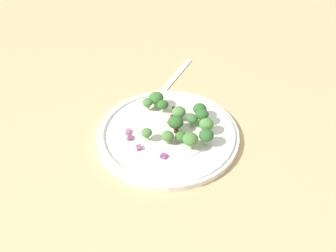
{
  "coord_description": "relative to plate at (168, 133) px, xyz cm",
  "views": [
    {
      "loc": [
        48.53,
        -8.99,
        47.31
      ],
      "look_at": [
        -1.64,
        1.53,
        2.7
      ],
      "focal_mm": 39.06,
      "sensor_mm": 36.0,
      "label": 1
    }
  ],
  "objects": [
    {
      "name": "broccoli_floret_12",
      "position": [
        1.67,
        -4.26,
        2.32
      ],
      "size": [
        1.98,
        1.98,
        2.01
      ],
      "color": "#8EB77A",
      "rests_on": "plate"
    },
    {
      "name": "plate",
      "position": [
        0.0,
        0.0,
        0.0
      ],
      "size": [
        26.83,
        26.83,
        1.7
      ],
      "color": "white",
      "rests_on": "ground_plane"
    },
    {
      "name": "onion_bit_1",
      "position": [
        6.45,
        -2.1,
        0.75
      ],
      "size": [
        1.49,
        1.49,
        0.5
      ],
      "primitive_type": "cube",
      "rotation": [
        0.0,
        0.0,
        0.93
      ],
      "color": "#843D75",
      "rests_on": "plate"
    },
    {
      "name": "ground_plane",
      "position": [
        1.64,
        -1.53,
        -1.86
      ],
      "size": [
        180.0,
        180.0,
        2.0
      ],
      "primitive_type": "cube",
      "color": "tan"
    },
    {
      "name": "onion_bit_2",
      "position": [
        0.62,
        -7.29,
        0.88
      ],
      "size": [
        1.3,
        1.14,
        0.41
      ],
      "primitive_type": "cube",
      "rotation": [
        0.0,
        0.0,
        2.94
      ],
      "color": "#843D75",
      "rests_on": "plate"
    },
    {
      "name": "cranberry_5",
      "position": [
        -5.98,
        2.5,
        1.05
      ],
      "size": [
        0.88,
        0.88,
        0.88
      ],
      "primitive_type": "sphere",
      "color": "maroon",
      "rests_on": "plate"
    },
    {
      "name": "cranberry_1",
      "position": [
        1.04,
        1.3,
        1.27
      ],
      "size": [
        0.94,
        0.94,
        0.94
      ],
      "primitive_type": "sphere",
      "color": "maroon",
      "rests_on": "plate"
    },
    {
      "name": "broccoli_floret_2",
      "position": [
        -1.01,
        6.83,
        2.66
      ],
      "size": [
        2.51,
        2.51,
        2.54
      ],
      "color": "#ADD18E",
      "rests_on": "plate"
    },
    {
      "name": "broccoli_floret_10",
      "position": [
        0.19,
        1.41,
        2.63
      ],
      "size": [
        2.94,
        2.94,
        2.98
      ],
      "color": "#ADD18E",
      "rests_on": "plate"
    },
    {
      "name": "broccoli_floret_13",
      "position": [
        -5.98,
        0.2,
        2.29
      ],
      "size": [
        2.26,
        2.26,
        2.29
      ],
      "color": "#ADD18E",
      "rests_on": "plate"
    },
    {
      "name": "broccoli_floret_5",
      "position": [
        -3.03,
        6.96,
        2.37
      ],
      "size": [
        2.65,
        2.65,
        2.68
      ],
      "color": "#8EB77A",
      "rests_on": "plate"
    },
    {
      "name": "broccoli_floret_0",
      "position": [
        -3.03,
        2.78,
        2.29
      ],
      "size": [
        2.66,
        2.66,
        2.69
      ],
      "color": "#ADD18E",
      "rests_on": "plate"
    },
    {
      "name": "broccoli_floret_7",
      "position": [
        1.47,
        6.89,
        2.39
      ],
      "size": [
        2.68,
        2.68,
        2.72
      ],
      "color": "#8EB77A",
      "rests_on": "plate"
    },
    {
      "name": "cranberry_4",
      "position": [
        -2.04,
        0.72,
        0.88
      ],
      "size": [
        0.93,
        0.93,
        0.93
      ],
      "primitive_type": "sphere",
      "color": "maroon",
      "rests_on": "plate"
    },
    {
      "name": "cranberry_0",
      "position": [
        -3.44,
        1.48,
        1.15
      ],
      "size": [
        0.76,
        0.76,
        0.76
      ],
      "primitive_type": "sphere",
      "color": "maroon",
      "rests_on": "plate"
    },
    {
      "name": "broccoli_floret_4",
      "position": [
        5.34,
        2.89,
        2.76
      ],
      "size": [
        2.81,
        2.81,
        2.85
      ],
      "color": "#ADD18E",
      "rests_on": "plate"
    },
    {
      "name": "dressing_pool",
      "position": [
        0.0,
        -0.0,
        0.44
      ],
      "size": [
        15.56,
        15.56,
        0.2
      ],
      "primitive_type": "cylinder",
      "color": "white",
      "rests_on": "plate"
    },
    {
      "name": "onion_bit_0",
      "position": [
        -1.09,
        -7.42,
        0.86
      ],
      "size": [
        1.58,
        1.24,
        0.37
      ],
      "primitive_type": "cube",
      "rotation": [
        0.0,
        0.0,
        2.79
      ],
      "color": "#A35B93",
      "rests_on": "plate"
    },
    {
      "name": "broccoli_floret_9",
      "position": [
        -8.01,
        -0.76,
        2.56
      ],
      "size": [
        2.98,
        2.98,
        3.02
      ],
      "color": "#9EC684",
      "rests_on": "plate"
    },
    {
      "name": "broccoli_floret_6",
      "position": [
        3.16,
        1.73,
        1.7
      ],
      "size": [
        2.13,
        2.13,
        2.15
      ],
      "color": "#8EB77A",
      "rests_on": "plate"
    },
    {
      "name": "cranberry_3",
      "position": [
        2.92,
        -0.14,
        1.34
      ],
      "size": [
        0.96,
        0.96,
        0.96
      ],
      "primitive_type": "sphere",
      "color": "maroon",
      "rests_on": "plate"
    },
    {
      "name": "broccoli_floret_1",
      "position": [
        3.1,
        -0.73,
        2.14
      ],
      "size": [
        2.29,
        2.29,
        2.32
      ],
      "color": "#ADD18E",
      "rests_on": "plate"
    },
    {
      "name": "broccoli_floret_3",
      "position": [
        -0.65,
        4.87,
        2.16
      ],
      "size": [
        2.11,
        2.11,
        2.14
      ],
      "color": "#8EB77A",
      "rests_on": "plate"
    },
    {
      "name": "broccoli_floret_11",
      "position": [
        4.78,
        5.96,
        2.59
      ],
      "size": [
        2.67,
        2.67,
        2.71
      ],
      "color": "#8EB77A",
      "rests_on": "plate"
    },
    {
      "name": "broccoli_floret_8",
      "position": [
        -7.14,
        -2.65,
        2.37
      ],
      "size": [
        2.13,
        2.13,
        2.15
      ],
      "color": "#8EB77A",
      "rests_on": "plate"
    },
    {
      "name": "onion_bit_3",
      "position": [
        3.56,
        -6.03,
        0.83
      ],
      "size": [
        1.18,
        1.03,
        0.57
      ],
      "primitive_type": "cube",
      "rotation": [
        0.0,
        0.0,
        0.09
      ],
      "color": "#934C84",
      "rests_on": "plate"
    },
    {
      "name": "cranberry_2",
      "position": [
        -2.62,
        6.54,
        1.29
      ],
      "size": [
        0.77,
        0.77,
        0.77
      ],
      "primitive_type": "sphere",
      "color": "maroon",
      "rests_on": "plate"
    },
    {
      "name": "fork",
      "position": [
        -17.98,
        4.57,
        -0.61
      ],
      "size": [
        15.82,
        12.79,
        0.5
      ],
      "color": "silver",
      "rests_on": "ground_plane"
    }
  ]
}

